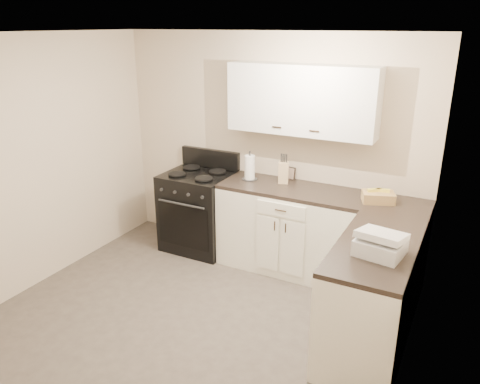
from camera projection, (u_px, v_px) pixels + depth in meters
The scene contains 19 objects.
floor at pixel (183, 330), 4.16m from camera, with size 3.60×3.60×0.00m, color #473F38.
ceiling at pixel (168, 34), 3.31m from camera, with size 3.60×3.60×0.00m, color white.
wall_back at pixel (268, 148), 5.24m from camera, with size 3.60×3.60×0.00m, color beige.
wall_right at pixel (411, 245), 2.95m from camera, with size 3.60×3.60×0.00m, color beige.
wall_left at pixel (22, 168), 4.52m from camera, with size 3.60×3.60×0.00m, color beige.
base_cabinets_back at pixel (291, 230), 5.07m from camera, with size 1.55×0.60×0.90m, color white.
base_cabinets_right at pixel (379, 282), 4.07m from camera, with size 0.60×1.90×0.90m, color white.
countertop_back at pixel (293, 190), 4.91m from camera, with size 1.55×0.60×0.04m, color black.
countertop_right at pixel (385, 233), 3.91m from camera, with size 0.60×1.90×0.04m, color black.
upper_cabinets at pixel (302, 100), 4.73m from camera, with size 1.55×0.30×0.70m, color silver.
stove at pixel (199, 211), 5.56m from camera, with size 0.77×0.66×0.93m, color black.
knife_block at pixel (283, 173), 5.02m from camera, with size 0.11×0.10×0.23m, color #D6B884.
paper_towel at pixel (250, 168), 5.13m from camera, with size 0.11×0.11×0.27m, color white.
picture_frame at pixel (291, 173), 5.16m from camera, with size 0.11×0.02×0.14m, color black.
wicker_basket at pixel (378, 197), 4.51m from camera, with size 0.30×0.20×0.10m, color tan.
countertop_grill at pixel (380, 247), 3.48m from camera, with size 0.33×0.31×0.12m, color silver.
glass_jar at pixel (374, 244), 3.49m from camera, with size 0.09×0.09×0.16m, color silver.
oven_mitt_near at pixel (320, 302), 3.63m from camera, with size 0.02×0.15×0.26m, color black.
oven_mitt_far at pixel (329, 291), 3.85m from camera, with size 0.02×0.13×0.23m, color black.
Camera 1 is at (2.07, -2.86, 2.57)m, focal length 35.00 mm.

